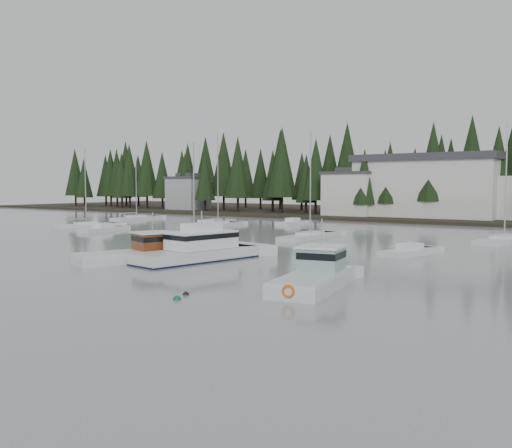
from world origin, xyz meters
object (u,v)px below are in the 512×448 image
(harbor_inn, at_px, (440,187))
(runabout_0, at_px, (103,230))
(house_west, at_px, (352,193))
(sailboat_2, at_px, (218,226))
(sailboat_5, at_px, (137,219))
(runabout_1, at_px, (410,253))
(runabout_3, at_px, (293,224))
(sailboat_1, at_px, (86,227))
(sailboat_0, at_px, (310,238))
(runabout_4, at_px, (206,226))
(sailboat_6, at_px, (504,242))
(house_far_west, at_px, (188,192))
(sailboat_4, at_px, (194,239))
(lobster_boat_teal, at_px, (315,279))
(lobster_boat_brown, at_px, (137,255))
(cabin_cruiser_center, at_px, (198,252))

(harbor_inn, xyz_separation_m, runabout_0, (-28.38, -49.58, -5.64))
(house_west, distance_m, sailboat_2, 32.14)
(sailboat_5, relative_size, runabout_1, 1.72)
(harbor_inn, distance_m, runabout_3, 28.99)
(sailboat_1, xyz_separation_m, runabout_1, (49.31, -4.34, 0.07))
(sailboat_0, relative_size, runabout_0, 1.83)
(runabout_4, bearing_deg, runabout_1, -118.53)
(sailboat_0, height_order, sailboat_6, sailboat_6)
(house_far_west, xyz_separation_m, sailboat_1, (21.45, -45.25, -4.34))
(sailboat_1, distance_m, sailboat_4, 24.75)
(lobster_boat_teal, bearing_deg, sailboat_1, 53.76)
(lobster_boat_brown, distance_m, sailboat_0, 24.70)
(cabin_cruiser_center, xyz_separation_m, lobster_boat_teal, (13.59, -5.09, -0.15))
(house_west, height_order, lobster_boat_brown, house_west)
(house_far_west, xyz_separation_m, runabout_0, (28.66, -48.24, -4.27))
(sailboat_0, height_order, runabout_0, sailboat_0)
(sailboat_5, bearing_deg, sailboat_1, -157.66)
(house_west, distance_m, sailboat_1, 48.10)
(lobster_boat_teal, relative_size, sailboat_0, 0.69)
(sailboat_1, bearing_deg, sailboat_0, -67.42)
(sailboat_2, xyz_separation_m, runabout_1, (34.80, -16.36, 0.06))
(house_far_west, bearing_deg, harbor_inn, 1.35)
(runabout_3, bearing_deg, lobster_boat_teal, -146.77)
(runabout_4, bearing_deg, cabin_cruiser_center, -146.11)
(harbor_inn, xyz_separation_m, lobster_boat_brown, (-2.64, -67.36, -5.27))
(sailboat_6, bearing_deg, runabout_3, 82.01)
(sailboat_5, height_order, runabout_0, sailboat_5)
(sailboat_0, bearing_deg, sailboat_5, 72.73)
(lobster_boat_teal, height_order, sailboat_5, sailboat_5)
(harbor_inn, xyz_separation_m, sailboat_2, (-21.09, -34.57, -5.70))
(sailboat_0, relative_size, runabout_1, 1.82)
(lobster_boat_brown, distance_m, sailboat_6, 38.50)
(runabout_1, bearing_deg, sailboat_6, -2.46)
(sailboat_6, xyz_separation_m, runabout_3, (-32.69, 10.52, 0.07))
(sailboat_0, xyz_separation_m, runabout_3, (-13.71, 18.36, 0.07))
(sailboat_0, bearing_deg, runabout_3, 36.48)
(runabout_1, height_order, runabout_3, same)
(sailboat_6, xyz_separation_m, runabout_0, (-46.38, -14.71, 0.07))
(lobster_boat_teal, height_order, sailboat_1, sailboat_1)
(house_west, distance_m, runabout_4, 33.47)
(lobster_boat_brown, bearing_deg, sailboat_4, 47.24)
(house_far_west, bearing_deg, sailboat_4, -47.23)
(house_west, relative_size, sailboat_4, 0.84)
(lobster_boat_brown, xyz_separation_m, runabout_1, (16.35, 16.43, -0.37))
(sailboat_6, bearing_deg, runabout_4, 100.96)
(lobster_boat_brown, height_order, runabout_0, lobster_boat_brown)
(sailboat_1, distance_m, runabout_4, 17.09)
(harbor_inn, relative_size, sailboat_1, 2.50)
(sailboat_6, bearing_deg, runabout_0, 117.43)
(house_far_west, bearing_deg, sailboat_6, -24.07)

